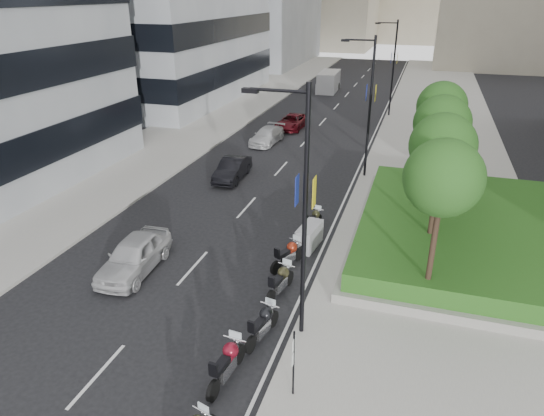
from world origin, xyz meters
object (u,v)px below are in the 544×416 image
at_px(parking_sign, 294,360).
at_px(motorcycle_6, 314,220).
at_px(motorcycle_1, 227,363).
at_px(car_d, 292,122).
at_px(lamp_post_1, 368,101).
at_px(car_c, 267,136).
at_px(motorcycle_3, 281,281).
at_px(car_b, 232,169).
at_px(motorcycle_2, 263,324).
at_px(motorcycle_4, 288,255).
at_px(delivery_van, 328,82).
at_px(lamp_post_2, 392,64).
at_px(car_a, 134,255).
at_px(lamp_post_0, 300,206).
at_px(motorcycle_5, 309,236).

distance_m(parking_sign, motorcycle_6, 11.67).
xyz_separation_m(parking_sign, motorcycle_1, (-2.20, 0.12, -0.81)).
height_order(motorcycle_6, car_d, car_d).
height_order(parking_sign, car_d, parking_sign).
height_order(lamp_post_1, car_c, lamp_post_1).
xyz_separation_m(motorcycle_3, car_d, (-6.45, 25.40, 0.04)).
bearing_deg(car_b, car_c, 89.82).
xyz_separation_m(motorcycle_6, car_b, (-6.80, 5.61, 0.17)).
relative_size(car_c, car_d, 0.95).
bearing_deg(motorcycle_1, motorcycle_2, -5.40).
bearing_deg(motorcycle_4, delivery_van, 33.05).
relative_size(motorcycle_1, car_d, 0.53).
height_order(lamp_post_1, lamp_post_2, same).
relative_size(lamp_post_1, motorcycle_4, 4.23).
bearing_deg(delivery_van, motorcycle_6, -81.87).
relative_size(motorcycle_1, car_b, 0.58).
bearing_deg(car_b, parking_sign, -65.47).
xyz_separation_m(car_a, car_c, (-0.55, 20.57, -0.15)).
xyz_separation_m(motorcycle_1, motorcycle_6, (0.22, 11.34, -0.13)).
bearing_deg(lamp_post_0, car_d, 105.67).
relative_size(lamp_post_1, motorcycle_5, 4.49).
xyz_separation_m(lamp_post_1, motorcycle_1, (-1.54, -19.88, -4.42)).
xyz_separation_m(lamp_post_2, motorcycle_2, (-1.10, -35.63, -4.46)).
distance_m(motorcycle_4, motorcycle_6, 4.05).
relative_size(motorcycle_2, motorcycle_3, 1.00).
bearing_deg(motorcycle_2, motorcycle_5, 11.20).
height_order(lamp_post_1, car_d, lamp_post_1).
relative_size(lamp_post_0, car_c, 2.05).
relative_size(lamp_post_0, lamp_post_2, 1.00).
xyz_separation_m(motorcycle_3, motorcycle_4, (-0.28, 2.19, 0.00)).
xyz_separation_m(lamp_post_0, motorcycle_4, (-1.58, 4.42, -4.46)).
xyz_separation_m(lamp_post_1, parking_sign, (0.66, -20.00, -3.61)).
relative_size(motorcycle_4, delivery_van, 0.38).
xyz_separation_m(motorcycle_1, car_c, (-6.96, 25.47, -0.01)).
bearing_deg(car_b, motorcycle_3, -62.70).
bearing_deg(motorcycle_5, motorcycle_6, 13.77).
xyz_separation_m(motorcycle_5, car_d, (-6.64, 21.17, 0.06)).
xyz_separation_m(lamp_post_0, motorcycle_6, (-1.32, 8.46, -4.54)).
distance_m(parking_sign, motorcycle_3, 5.65).
distance_m(motorcycle_1, motorcycle_6, 11.34).
relative_size(lamp_post_1, motorcycle_6, 4.60).
bearing_deg(motorcycle_6, delivery_van, 19.87).
bearing_deg(lamp_post_2, motorcycle_5, -92.23).
xyz_separation_m(motorcycle_6, delivery_van, (-6.90, 37.71, 0.57)).
xyz_separation_m(motorcycle_3, car_c, (-7.20, 20.36, 0.03)).
bearing_deg(car_b, motorcycle_2, -67.14).
xyz_separation_m(lamp_post_2, parking_sign, (0.66, -38.00, -3.61)).
bearing_deg(car_c, lamp_post_0, -64.77).
distance_m(motorcycle_6, car_d, 20.22).
distance_m(motorcycle_3, motorcycle_6, 6.23).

